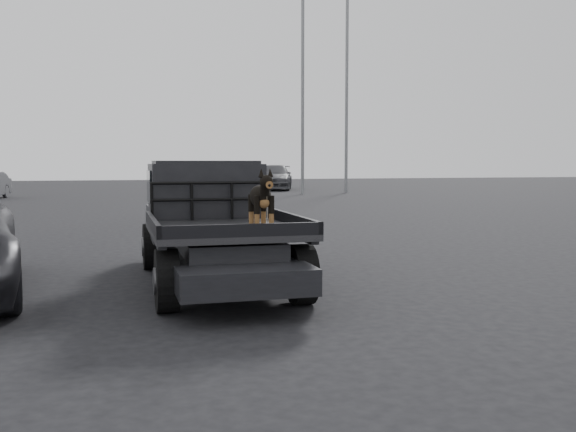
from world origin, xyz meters
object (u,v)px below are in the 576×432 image
object	(u,v)px
distant_car_b	(274,177)
floodlight_mid	(303,71)
floodlight_far	(347,47)
dog	(261,201)
flatbed_ute	(215,252)

from	to	relation	value
distant_car_b	floodlight_mid	distance (m)	8.75
floodlight_far	dog	bearing A→B (deg)	-112.45
floodlight_far	flatbed_ute	bearing A→B (deg)	-114.28
dog	distant_car_b	distance (m)	33.96
flatbed_ute	floodlight_mid	world-z (taller)	floodlight_mid
floodlight_mid	floodlight_far	world-z (taller)	floodlight_far
distant_car_b	floodlight_mid	size ratio (longest dim) A/B	0.45
dog	distant_car_b	size ratio (longest dim) A/B	0.13
dog	floodlight_mid	world-z (taller)	floodlight_mid
floodlight_mid	floodlight_far	size ratio (longest dim) A/B	0.80
flatbed_ute	distant_car_b	xyz separation A→B (m)	(8.73, 31.38, 0.34)
floodlight_mid	flatbed_ute	bearing A→B (deg)	-109.33
flatbed_ute	floodlight_mid	distance (m)	27.24
dog	floodlight_far	xyz separation A→B (m)	(11.35, 27.48, 7.09)
flatbed_ute	floodlight_far	size ratio (longest dim) A/B	0.35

